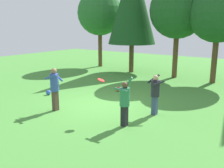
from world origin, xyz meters
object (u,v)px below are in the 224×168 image
ball_blue (48,92)px  tree_far_left (100,13)px  person_bystander (155,92)px  tree_right (219,13)px  person_thrower (125,100)px  ball_red (118,89)px  frisbee (101,80)px  tree_center (178,11)px  person_catcher (55,86)px  tree_left (132,1)px

ball_blue → tree_far_left: tree_far_left is taller
person_bystander → tree_far_left: (-9.08, 8.43, 3.48)m
ball_blue → tree_right: bearing=51.3°
person_bystander → person_thrower: bearing=29.5°
ball_red → tree_right: 7.35m
frisbee → tree_right: bearing=78.0°
frisbee → tree_center: tree_center is taller
frisbee → ball_red: size_ratio=1.38×
person_thrower → tree_far_left: (-8.73, 10.08, 3.48)m
person_catcher → ball_red: size_ratio=7.12×
person_bystander → person_catcher: bearing=-21.0°
person_thrower → frisbee: (-1.05, 0.07, 0.56)m
person_catcher → ball_blue: bearing=138.2°
person_catcher → person_bystander: (3.56, 1.85, -0.11)m
person_bystander → ball_red: 3.91m
person_thrower → tree_center: tree_center is taller
person_bystander → ball_blue: 5.72m
person_catcher → person_bystander: size_ratio=1.12×
ball_red → frisbee: bearing=-65.0°
ball_blue → tree_center: size_ratio=0.04×
person_catcher → person_bystander: person_catcher is taller
tree_center → person_bystander: bearing=-74.4°
ball_blue → person_bystander: bearing=4.1°
person_catcher → person_bystander: 4.01m
tree_left → tree_right: bearing=-3.2°
frisbee → ball_blue: frisbee is taller
ball_blue → tree_center: bearing=65.7°
frisbee → ball_red: frisbee is taller
ball_blue → frisbee: bearing=-15.6°
ball_blue → tree_right: (6.10, 7.61, 3.97)m
tree_center → tree_right: (2.54, -0.26, -0.26)m
person_bystander → tree_center: (-2.09, 7.47, 3.42)m
person_catcher → tree_left: bearing=94.6°
tree_far_left → tree_right: 9.62m
ball_blue → tree_left: tree_left is taller
tree_right → tree_center: bearing=174.1°
tree_far_left → tree_right: bearing=-7.3°
person_thrower → tree_right: 9.44m
person_thrower → tree_left: 11.34m
ball_red → tree_left: size_ratio=0.03×
person_thrower → tree_left: size_ratio=0.21×
ball_blue → tree_far_left: bearing=111.3°
tree_right → ball_blue: bearing=-128.7°
person_bystander → tree_right: size_ratio=0.27×
person_thrower → ball_red: person_thrower is taller
person_bystander → frisbee: 2.19m
frisbee → person_thrower: bearing=-3.8°
frisbee → tree_right: (1.86, 8.79, 2.60)m
tree_right → tree_left: bearing=176.8°
person_catcher → frisbee: (2.16, 0.27, 0.44)m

